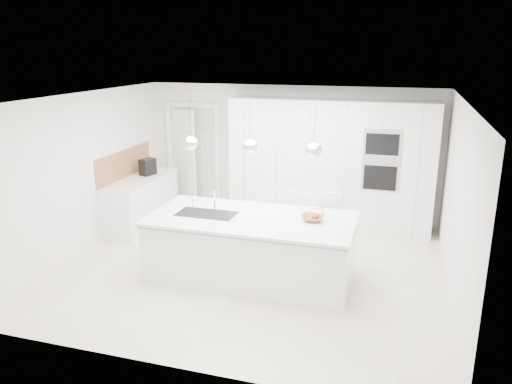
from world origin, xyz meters
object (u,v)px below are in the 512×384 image
(island_base, at_px, (251,250))
(fruit_bowl, at_px, (313,218))
(bar_stool_left, at_px, (298,228))
(bar_stool_right, at_px, (327,230))
(espresso_machine, at_px, (148,167))

(island_base, relative_size, fruit_bowl, 9.23)
(fruit_bowl, xyz_separation_m, bar_stool_left, (-0.33, 0.69, -0.42))
(island_base, height_order, bar_stool_right, bar_stool_right)
(island_base, bearing_deg, bar_stool_left, 58.69)
(island_base, relative_size, bar_stool_right, 2.58)
(espresso_machine, xyz_separation_m, bar_stool_right, (3.48, -0.99, -0.51))
(bar_stool_left, relative_size, bar_stool_right, 0.96)
(bar_stool_right, bearing_deg, espresso_machine, 149.12)
(espresso_machine, relative_size, bar_stool_left, 0.29)
(island_base, distance_m, bar_stool_left, 0.98)
(fruit_bowl, height_order, bar_stool_left, bar_stool_left)
(island_base, relative_size, bar_stool_left, 2.69)
(fruit_bowl, distance_m, bar_stool_left, 0.87)
(bar_stool_right, bearing_deg, bar_stool_left, 158.94)
(fruit_bowl, relative_size, bar_stool_left, 0.29)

